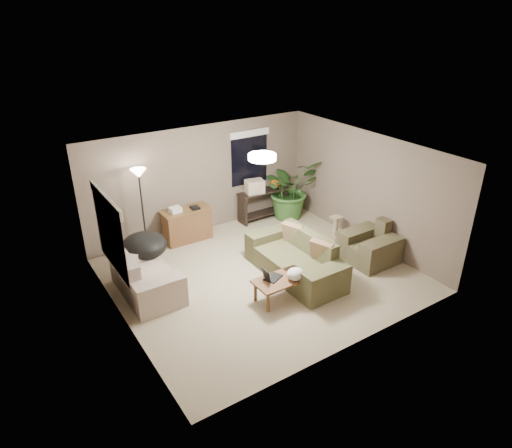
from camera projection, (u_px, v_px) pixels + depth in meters
room_shell at (262, 218)px, 8.54m from camera, size 5.50×5.50×5.50m
main_sofa at (296, 261)px, 8.98m from camera, size 0.95×2.20×0.85m
throw_pillows at (307, 242)px, 8.95m from camera, size 0.38×1.40×0.47m
loveseat at (145, 279)px, 8.39m from camera, size 0.90×1.60×0.85m
armchair at (369, 247)px, 9.50m from camera, size 0.95×1.00×0.85m
coffee_table at (281, 282)px, 8.21m from camera, size 1.00×0.55×0.42m
laptop at (270, 276)px, 8.15m from camera, size 0.40×0.35×0.24m
plastic_bag at (295, 274)px, 8.12m from camera, size 0.40×0.38×0.22m
desk at (187, 225)px, 10.29m from camera, size 1.10×0.50×0.75m
desk_papers at (180, 209)px, 10.02m from camera, size 0.68×0.28×0.12m
console_table at (263, 202)px, 11.31m from camera, size 1.30×0.40×0.75m
pumpkin at (275, 184)px, 11.30m from camera, size 0.25×0.25×0.20m
cardboard_box at (255, 187)px, 10.98m from camera, size 0.48×0.40×0.32m
papasan_chair at (145, 249)px, 9.07m from camera, size 0.94×0.94×0.80m
floor_lamp at (140, 184)px, 9.21m from camera, size 0.32×0.32×1.91m
ceiling_fixture at (262, 157)px, 8.02m from camera, size 0.50×0.50×0.10m
houseplant at (290, 195)px, 11.34m from camera, size 1.35×1.50×1.17m
cat_scratching_post at (335, 228)px, 10.51m from camera, size 0.32×0.32×0.50m
window_left at (108, 221)px, 7.19m from camera, size 0.05×1.56×1.33m
window_back at (249, 148)px, 10.81m from camera, size 1.06×0.05×1.33m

